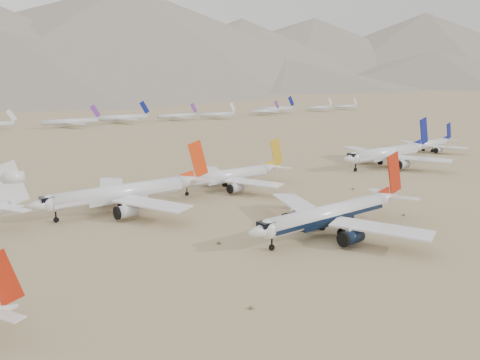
# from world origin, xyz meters

# --- Properties ---
(ground) EXTENTS (7000.00, 7000.00, 0.00)m
(ground) POSITION_xyz_m (0.00, 0.00, 0.00)
(ground) COLOR olive
(ground) RESTS_ON ground
(main_airliner) EXTENTS (51.84, 50.63, 18.29)m
(main_airliner) POSITION_xyz_m (-2.77, 3.65, 5.03)
(main_airliner) COLOR white
(main_airliner) RESTS_ON ground
(row2_navy_widebody) EXTENTS (56.73, 55.47, 20.18)m
(row2_navy_widebody) POSITION_xyz_m (86.74, 51.16, 5.63)
(row2_navy_widebody) COLOR white
(row2_navy_widebody) RESTS_ON ground
(row2_gold_tail) EXTENTS (45.63, 44.62, 16.25)m
(row2_gold_tail) POSITION_xyz_m (5.54, 58.55, 4.54)
(row2_gold_tail) COLOR white
(row2_gold_tail) RESTS_ON ground
(row2_orange_tail) EXTENTS (52.61, 51.47, 18.77)m
(row2_orange_tail) POSITION_xyz_m (-34.93, 54.59, 5.27)
(row2_orange_tail) COLOR white
(row2_orange_tail) RESTS_ON ground
(row2_blue_far) EXTENTS (40.35, 39.45, 14.34)m
(row2_blue_far) POSITION_xyz_m (138.64, 62.98, 3.99)
(row2_blue_far) COLOR white
(row2_blue_far) RESTS_ON ground
(distant_storage_row) EXTENTS (657.39, 62.99, 16.25)m
(distant_storage_row) POSITION_xyz_m (71.22, 309.04, 4.47)
(distant_storage_row) COLOR silver
(distant_storage_row) RESTS_ON ground
(foothills) EXTENTS (4637.50, 1395.00, 155.00)m
(foothills) POSITION_xyz_m (526.68, 1100.00, 67.15)
(foothills) COLOR slate
(foothills) RESTS_ON ground
(desert_scrub) EXTENTS (206.06, 121.67, 0.63)m
(desert_scrub) POSITION_xyz_m (-30.36, -24.48, 0.29)
(desert_scrub) COLOR brown
(desert_scrub) RESTS_ON ground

